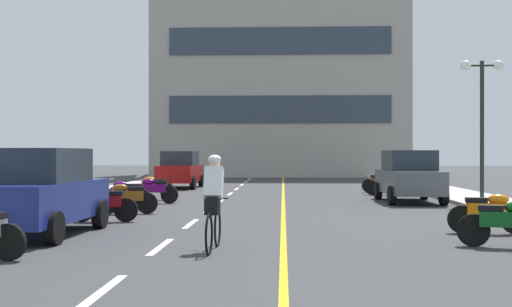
% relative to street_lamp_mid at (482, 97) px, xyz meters
% --- Properties ---
extents(ground_plane, '(140.00, 140.00, 0.00)m').
position_rel_street_lamp_mid_xyz_m(ground_plane, '(-7.05, 0.06, -3.65)').
color(ground_plane, '#38383A').
extents(curb_left, '(2.40, 72.00, 0.12)m').
position_rel_street_lamp_mid_xyz_m(curb_left, '(-14.25, 3.06, -3.59)').
color(curb_left, '#B7B2A8').
rests_on(curb_left, ground).
extents(curb_right, '(2.40, 72.00, 0.12)m').
position_rel_street_lamp_mid_xyz_m(curb_right, '(0.15, 3.06, -3.59)').
color(curb_right, '#B7B2A8').
rests_on(curb_right, ground).
extents(lane_dash_1, '(0.14, 2.20, 0.01)m').
position_rel_street_lamp_mid_xyz_m(lane_dash_1, '(-9.05, -14.94, -3.65)').
color(lane_dash_1, silver).
rests_on(lane_dash_1, ground).
extents(lane_dash_2, '(0.14, 2.20, 0.01)m').
position_rel_street_lamp_mid_xyz_m(lane_dash_2, '(-9.05, -10.94, -3.65)').
color(lane_dash_2, silver).
rests_on(lane_dash_2, ground).
extents(lane_dash_3, '(0.14, 2.20, 0.01)m').
position_rel_street_lamp_mid_xyz_m(lane_dash_3, '(-9.05, -6.94, -3.65)').
color(lane_dash_3, silver).
rests_on(lane_dash_3, ground).
extents(lane_dash_4, '(0.14, 2.20, 0.01)m').
position_rel_street_lamp_mid_xyz_m(lane_dash_4, '(-9.05, -2.94, -3.65)').
color(lane_dash_4, silver).
rests_on(lane_dash_4, ground).
extents(lane_dash_5, '(0.14, 2.20, 0.01)m').
position_rel_street_lamp_mid_xyz_m(lane_dash_5, '(-9.05, 1.06, -3.65)').
color(lane_dash_5, silver).
rests_on(lane_dash_5, ground).
extents(lane_dash_6, '(0.14, 2.20, 0.01)m').
position_rel_street_lamp_mid_xyz_m(lane_dash_6, '(-9.05, 5.06, -3.65)').
color(lane_dash_6, silver).
rests_on(lane_dash_6, ground).
extents(lane_dash_7, '(0.14, 2.20, 0.01)m').
position_rel_street_lamp_mid_xyz_m(lane_dash_7, '(-9.05, 9.06, -3.65)').
color(lane_dash_7, silver).
rests_on(lane_dash_7, ground).
extents(lane_dash_8, '(0.14, 2.20, 0.01)m').
position_rel_street_lamp_mid_xyz_m(lane_dash_8, '(-9.05, 13.06, -3.65)').
color(lane_dash_8, silver).
rests_on(lane_dash_8, ground).
extents(lane_dash_9, '(0.14, 2.20, 0.01)m').
position_rel_street_lamp_mid_xyz_m(lane_dash_9, '(-9.05, 17.06, -3.65)').
color(lane_dash_9, silver).
rests_on(lane_dash_9, ground).
extents(lane_dash_10, '(0.14, 2.20, 0.01)m').
position_rel_street_lamp_mid_xyz_m(lane_dash_10, '(-9.05, 21.06, -3.65)').
color(lane_dash_10, silver).
rests_on(lane_dash_10, ground).
extents(lane_dash_11, '(0.14, 2.20, 0.01)m').
position_rel_street_lamp_mid_xyz_m(lane_dash_11, '(-9.05, 25.06, -3.65)').
color(lane_dash_11, silver).
rests_on(lane_dash_11, ground).
extents(centre_line_yellow, '(0.12, 66.00, 0.01)m').
position_rel_street_lamp_mid_xyz_m(centre_line_yellow, '(-6.80, 3.06, -3.65)').
color(centre_line_yellow, gold).
rests_on(centre_line_yellow, ground).
extents(office_building, '(18.65, 10.09, 16.11)m').
position_rel_street_lamp_mid_xyz_m(office_building, '(-7.05, 29.04, 4.40)').
color(office_building, '#9E998E').
rests_on(office_building, ground).
extents(street_lamp_mid, '(1.46, 0.36, 4.79)m').
position_rel_street_lamp_mid_xyz_m(street_lamp_mid, '(0.00, 0.00, 0.00)').
color(street_lamp_mid, black).
rests_on(street_lamp_mid, curb_right).
extents(parked_car_near, '(2.04, 4.26, 1.82)m').
position_rel_street_lamp_mid_xyz_m(parked_car_near, '(-11.87, -9.42, -2.74)').
color(parked_car_near, black).
rests_on(parked_car_near, ground).
extents(parked_car_mid, '(1.99, 4.24, 1.82)m').
position_rel_street_lamp_mid_xyz_m(parked_car_mid, '(-2.39, 0.49, -2.74)').
color(parked_car_mid, black).
rests_on(parked_car_mid, ground).
extents(parked_car_far, '(1.99, 4.24, 1.82)m').
position_rel_street_lamp_mid_xyz_m(parked_car_far, '(-11.88, 9.62, -2.74)').
color(parked_car_far, black).
rests_on(parked_car_far, ground).
extents(motorcycle_3, '(1.67, 0.70, 0.92)m').
position_rel_street_lamp_mid_xyz_m(motorcycle_3, '(-2.76, -10.86, -3.18)').
color(motorcycle_3, black).
rests_on(motorcycle_3, ground).
extents(motorcycle_4, '(1.70, 0.60, 0.92)m').
position_rel_street_lamp_mid_xyz_m(motorcycle_4, '(-2.42, -8.74, -3.18)').
color(motorcycle_4, black).
rests_on(motorcycle_4, ground).
extents(motorcycle_5, '(1.70, 0.60, 0.92)m').
position_rel_street_lamp_mid_xyz_m(motorcycle_5, '(-11.29, -6.61, -3.18)').
color(motorcycle_5, black).
rests_on(motorcycle_5, ground).
extents(motorcycle_6, '(1.69, 0.61, 0.92)m').
position_rel_street_lamp_mid_xyz_m(motorcycle_6, '(-11.20, -4.47, -3.18)').
color(motorcycle_6, black).
rests_on(motorcycle_6, ground).
extents(motorcycle_7, '(1.69, 0.61, 0.92)m').
position_rel_street_lamp_mid_xyz_m(motorcycle_7, '(-11.71, -2.54, -3.18)').
color(motorcycle_7, black).
rests_on(motorcycle_7, ground).
extents(motorcycle_8, '(1.70, 0.60, 0.92)m').
position_rel_street_lamp_mid_xyz_m(motorcycle_8, '(-11.24, -0.45, -3.18)').
color(motorcycle_8, black).
rests_on(motorcycle_8, ground).
extents(motorcycle_9, '(1.69, 0.63, 0.92)m').
position_rel_street_lamp_mid_xyz_m(motorcycle_9, '(-11.56, 1.31, -3.18)').
color(motorcycle_9, black).
rests_on(motorcycle_9, ground).
extents(motorcycle_10, '(1.68, 0.65, 0.92)m').
position_rel_street_lamp_mid_xyz_m(motorcycle_10, '(-2.59, 4.26, -3.18)').
color(motorcycle_10, black).
rests_on(motorcycle_10, ground).
extents(motorcycle_11, '(1.70, 0.60, 0.92)m').
position_rel_street_lamp_mid_xyz_m(motorcycle_11, '(-2.50, 6.14, -3.18)').
color(motorcycle_11, black).
rests_on(motorcycle_11, ground).
extents(cyclist_rider, '(0.42, 1.77, 1.71)m').
position_rel_street_lamp_mid_xyz_m(cyclist_rider, '(-8.03, -11.37, -2.77)').
color(cyclist_rider, black).
rests_on(cyclist_rider, ground).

